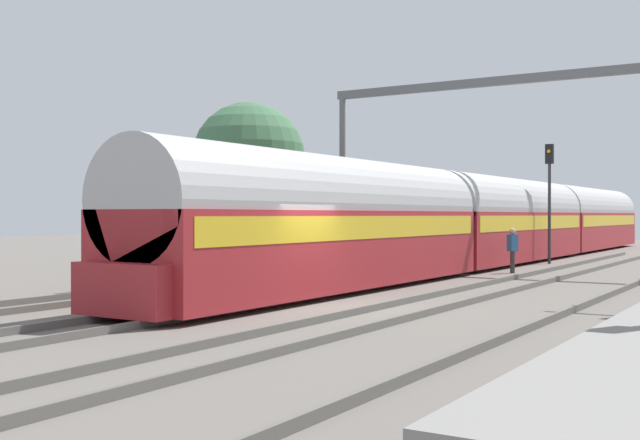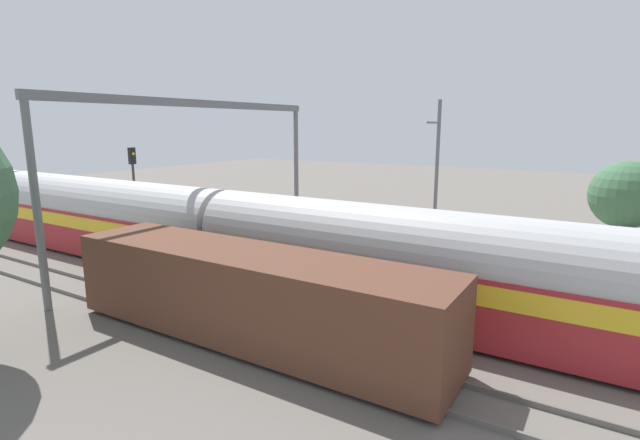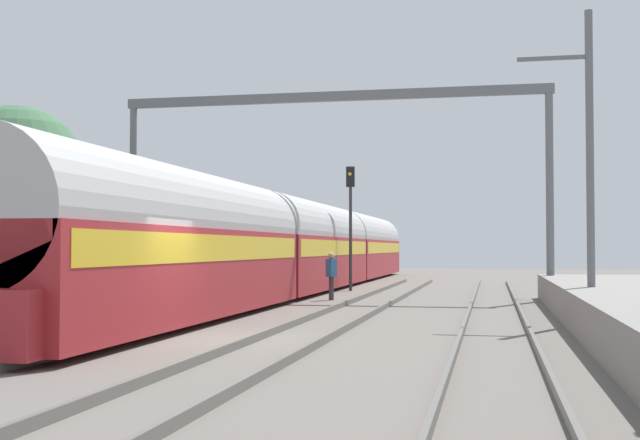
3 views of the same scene
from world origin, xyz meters
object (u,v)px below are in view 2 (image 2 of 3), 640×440
passenger_train (107,217)px  catenary_gantry (202,141)px  person_crossing (231,241)px  railway_signal_far (134,184)px  freight_car (250,296)px

passenger_train → catenary_gantry: bearing=-68.0°
passenger_train → catenary_gantry: size_ratio=2.97×
passenger_train → catenary_gantry: 6.68m
passenger_train → person_crossing: bearing=-70.2°
person_crossing → railway_signal_far: bearing=25.0°
person_crossing → catenary_gantry: (-0.29, 1.43, 4.88)m
railway_signal_far → catenary_gantry: (0.11, -5.18, 2.42)m
passenger_train → person_crossing: size_ratio=28.44×
person_crossing → railway_signal_far: 7.06m
passenger_train → freight_car: 13.59m
passenger_train → railway_signal_far: 2.45m
railway_signal_far → catenary_gantry: size_ratio=0.33×
railway_signal_far → freight_car: bearing=-114.4°
freight_car → person_crossing: 9.14m
passenger_train → catenary_gantry: (2.02, -5.00, 3.93)m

